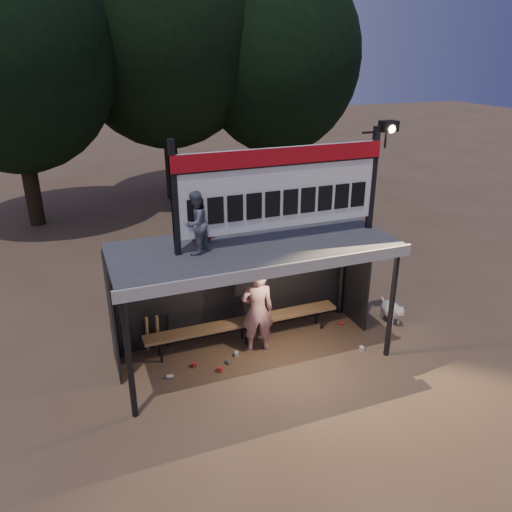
{
  "coord_description": "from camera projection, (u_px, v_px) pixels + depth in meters",
  "views": [
    {
      "loc": [
        -2.92,
        -7.62,
        5.47
      ],
      "look_at": [
        0.2,
        0.4,
        1.9
      ],
      "focal_mm": 35.0,
      "sensor_mm": 36.0,
      "label": 1
    }
  ],
  "objects": [
    {
      "name": "litter",
      "position": [
        253.0,
        356.0,
        9.55
      ],
      "size": [
        3.95,
        1.11,
        0.08
      ],
      "color": "red",
      "rests_on": "ground"
    },
    {
      "name": "child_a",
      "position": [
        195.0,
        223.0,
        8.15
      ],
      "size": [
        0.65,
        0.65,
        1.06
      ],
      "primitive_type": "imported",
      "rotation": [
        0.0,
        0.0,
        3.91
      ],
      "color": "slate",
      "rests_on": "dugout_shelter"
    },
    {
      "name": "child_b",
      "position": [
        200.0,
        218.0,
        8.65
      ],
      "size": [
        0.45,
        0.3,
        0.9
      ],
      "primitive_type": "imported",
      "rotation": [
        0.0,
        0.0,
        3.17
      ],
      "color": "maroon",
      "rests_on": "dugout_shelter"
    },
    {
      "name": "player",
      "position": [
        257.0,
        310.0,
        9.52
      ],
      "size": [
        0.7,
        0.53,
        1.73
      ],
      "primitive_type": "imported",
      "rotation": [
        0.0,
        0.0,
        2.94
      ],
      "color": "silver",
      "rests_on": "ground"
    },
    {
      "name": "tree_left",
      "position": [
        7.0,
        48.0,
        14.79
      ],
      "size": [
        6.46,
        6.46,
        9.27
      ],
      "color": "black",
      "rests_on": "ground"
    },
    {
      "name": "tree_right",
      "position": [
        278.0,
        58.0,
        18.36
      ],
      "size": [
        6.08,
        6.08,
        8.72
      ],
      "color": "black",
      "rests_on": "ground"
    },
    {
      "name": "bench",
      "position": [
        244.0,
        323.0,
        9.95
      ],
      "size": [
        4.0,
        0.35,
        0.48
      ],
      "color": "olive",
      "rests_on": "ground"
    },
    {
      "name": "tree_mid",
      "position": [
        163.0,
        28.0,
        17.51
      ],
      "size": [
        7.22,
        7.22,
        10.36
      ],
      "color": "black",
      "rests_on": "ground"
    },
    {
      "name": "dugout_shelter",
      "position": [
        249.0,
        263.0,
        9.14
      ],
      "size": [
        5.1,
        2.08,
        2.32
      ],
      "color": "#3E3E41",
      "rests_on": "ground"
    },
    {
      "name": "dog",
      "position": [
        392.0,
        310.0,
        10.74
      ],
      "size": [
        0.36,
        0.81,
        0.49
      ],
      "color": "beige",
      "rests_on": "ground"
    },
    {
      "name": "bats",
      "position": [
        157.0,
        332.0,
        9.62
      ],
      "size": [
        0.47,
        0.32,
        0.84
      ],
      "color": "#A1754B",
      "rests_on": "ground"
    },
    {
      "name": "scoreboard_assembly",
      "position": [
        284.0,
        185.0,
        8.54
      ],
      "size": [
        4.1,
        0.27,
        1.99
      ],
      "color": "black",
      "rests_on": "dugout_shelter"
    },
    {
      "name": "ground",
      "position": [
        254.0,
        355.0,
        9.64
      ],
      "size": [
        80.0,
        80.0,
        0.0
      ],
      "primitive_type": "plane",
      "color": "brown",
      "rests_on": "ground"
    }
  ]
}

